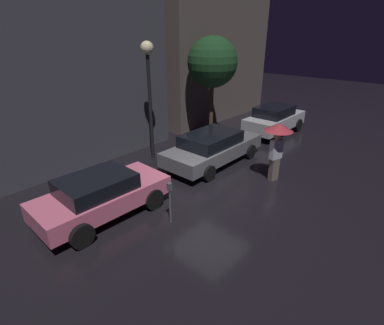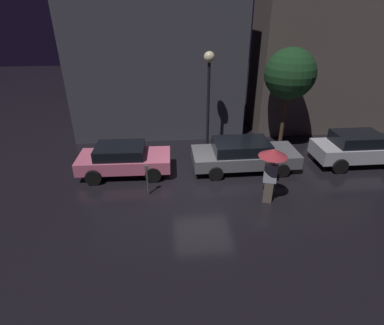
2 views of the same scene
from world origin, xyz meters
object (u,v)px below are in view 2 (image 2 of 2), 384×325
parked_car_pink (124,159)px  parked_car_grey (244,154)px  parked_car_silver (357,148)px  parking_meter (147,177)px  street_lamp_near (209,78)px  pedestrian_with_umbrella (272,162)px

parked_car_pink → parked_car_grey: parked_car_grey is taller
parked_car_silver → parked_car_pink: bearing=-179.8°
parking_meter → parked_car_pink: bearing=121.2°
parked_car_silver → street_lamp_near: street_lamp_near is taller
pedestrian_with_umbrella → parking_meter: (-4.51, 0.93, -0.88)m
street_lamp_near → parked_car_silver: bearing=-19.0°
parked_car_silver → pedestrian_with_umbrella: 5.80m
pedestrian_with_umbrella → parking_meter: 4.69m
parked_car_silver → street_lamp_near: bearing=161.5°
parked_car_grey → pedestrian_with_umbrella: (0.28, -2.69, 0.97)m
parked_car_silver → street_lamp_near: 7.61m
pedestrian_with_umbrella → street_lamp_near: size_ratio=0.46×
parking_meter → street_lamp_near: 5.73m
street_lamp_near → pedestrian_with_umbrella: bearing=-72.1°
parked_car_pink → pedestrian_with_umbrella: bearing=-24.2°
parked_car_silver → parking_meter: bearing=-169.2°
parked_car_pink → street_lamp_near: size_ratio=0.83×
parked_car_silver → pedestrian_with_umbrella: pedestrian_with_umbrella is taller
parked_car_pink → parked_car_silver: bearing=1.4°
pedestrian_with_umbrella → parking_meter: size_ratio=1.71×
parked_car_grey → parking_meter: (-4.23, -1.76, 0.08)m
parked_car_pink → parked_car_silver: (10.68, -0.06, 0.08)m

